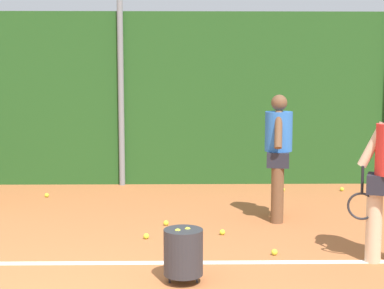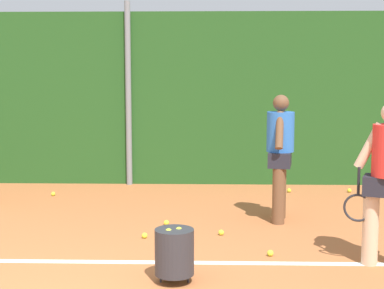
# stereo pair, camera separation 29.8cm
# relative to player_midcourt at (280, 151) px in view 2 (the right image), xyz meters

# --- Properties ---
(ground_plane) EXTENTS (24.27, 24.27, 0.00)m
(ground_plane) POSITION_rel_player_midcourt_xyz_m (-2.28, -1.52, -0.92)
(ground_plane) COLOR #B76638
(hedge_fence_backdrop) EXTENTS (15.78, 0.25, 2.95)m
(hedge_fence_backdrop) POSITION_rel_player_midcourt_xyz_m (-2.28, 2.59, 0.56)
(hedge_fence_backdrop) COLOR #23511E
(hedge_fence_backdrop) RESTS_ON ground_plane
(fence_post_center) EXTENTS (0.10, 0.10, 3.12)m
(fence_post_center) POSITION_rel_player_midcourt_xyz_m (-2.28, 2.41, 0.64)
(fence_post_center) COLOR gray
(fence_post_center) RESTS_ON ground_plane
(court_baseline_paint) EXTENTS (11.53, 0.10, 0.01)m
(court_baseline_paint) POSITION_rel_player_midcourt_xyz_m (-2.28, -1.74, -0.91)
(court_baseline_paint) COLOR white
(court_baseline_paint) RESTS_ON ground_plane
(player_midcourt) EXTENTS (0.36, 0.77, 1.64)m
(player_midcourt) POSITION_rel_player_midcourt_xyz_m (0.00, 0.00, 0.00)
(player_midcourt) COLOR brown
(player_midcourt) RESTS_ON ground_plane
(ball_hopper) EXTENTS (0.36, 0.36, 0.51)m
(ball_hopper) POSITION_rel_player_midcourt_xyz_m (-1.23, -2.29, -0.62)
(ball_hopper) COLOR #2D2D33
(ball_hopper) RESTS_ON ground_plane
(tennis_ball_0) EXTENTS (0.07, 0.07, 0.07)m
(tennis_ball_0) POSITION_rel_player_midcourt_xyz_m (-3.35, 1.43, -0.88)
(tennis_ball_0) COLOR #CCDB33
(tennis_ball_0) RESTS_ON ground_plane
(tennis_ball_1) EXTENTS (0.07, 0.07, 0.07)m
(tennis_ball_1) POSITION_rel_player_midcourt_xyz_m (-1.45, -0.29, -0.88)
(tennis_ball_1) COLOR #CCDB33
(tennis_ball_1) RESTS_ON ground_plane
(tennis_ball_2) EXTENTS (0.07, 0.07, 0.07)m
(tennis_ball_2) POSITION_rel_player_midcourt_xyz_m (1.36, 1.83, -0.88)
(tennis_ball_2) COLOR #CCDB33
(tennis_ball_2) RESTS_ON ground_plane
(tennis_ball_3) EXTENTS (0.07, 0.07, 0.07)m
(tennis_ball_3) POSITION_rel_player_midcourt_xyz_m (0.39, 1.80, -0.88)
(tennis_ball_3) COLOR #CCDB33
(tennis_ball_3) RESTS_ON ground_plane
(tennis_ball_4) EXTENTS (0.07, 0.07, 0.07)m
(tennis_ball_4) POSITION_rel_player_midcourt_xyz_m (-0.27, -1.50, -0.88)
(tennis_ball_4) COLOR #CCDB33
(tennis_ball_4) RESTS_ON ground_plane
(tennis_ball_5) EXTENTS (0.07, 0.07, 0.07)m
(tennis_ball_5) POSITION_rel_player_midcourt_xyz_m (-1.66, -0.88, -0.88)
(tennis_ball_5) COLOR #CCDB33
(tennis_ball_5) RESTS_ON ground_plane
(tennis_ball_8) EXTENTS (0.07, 0.07, 0.07)m
(tennis_ball_8) POSITION_rel_player_midcourt_xyz_m (-0.77, -0.72, -0.88)
(tennis_ball_8) COLOR #CCDB33
(tennis_ball_8) RESTS_ON ground_plane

